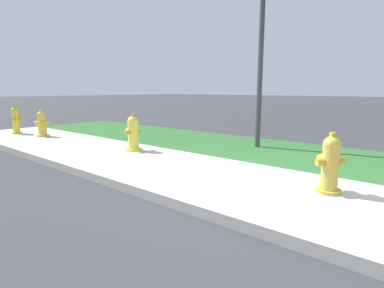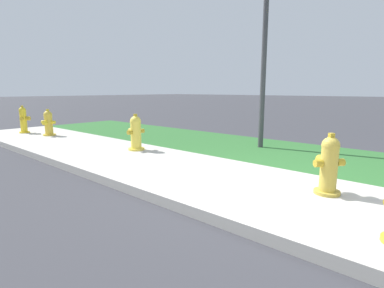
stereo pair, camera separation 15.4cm
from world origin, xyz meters
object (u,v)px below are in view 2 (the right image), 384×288
object	(u,v)px
fire_hydrant_at_driveway	(329,165)
fire_hydrant_by_grass_verge	(24,120)
fire_hydrant_far_end	(48,123)
street_lamp	(266,14)
fire_hydrant_across_street	(136,133)

from	to	relation	value
fire_hydrant_at_driveway	fire_hydrant_by_grass_verge	bearing A→B (deg)	131.36
fire_hydrant_far_end	fire_hydrant_by_grass_verge	distance (m)	1.09
street_lamp	fire_hydrant_far_end	bearing A→B (deg)	-155.48
fire_hydrant_by_grass_verge	fire_hydrant_across_street	bearing A→B (deg)	43.05
fire_hydrant_across_street	street_lamp	bearing A→B (deg)	-39.22
fire_hydrant_far_end	fire_hydrant_across_street	bearing A→B (deg)	154.26
fire_hydrant_by_grass_verge	street_lamp	xyz separation A→B (m)	(6.26, 2.63, 2.39)
fire_hydrant_at_driveway	street_lamp	distance (m)	3.89
fire_hydrant_across_street	fire_hydrant_far_end	size ratio (longest dim) A/B	1.04
fire_hydrant_far_end	fire_hydrant_by_grass_verge	size ratio (longest dim) A/B	0.91
fire_hydrant_far_end	street_lamp	distance (m)	6.21
street_lamp	fire_hydrant_across_street	bearing A→B (deg)	-131.23
fire_hydrant_far_end	fire_hydrant_at_driveway	distance (m)	7.31
fire_hydrant_at_driveway	street_lamp	xyz separation A→B (m)	(-2.10, 2.20, 2.42)
fire_hydrant_across_street	fire_hydrant_far_end	distance (m)	3.43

